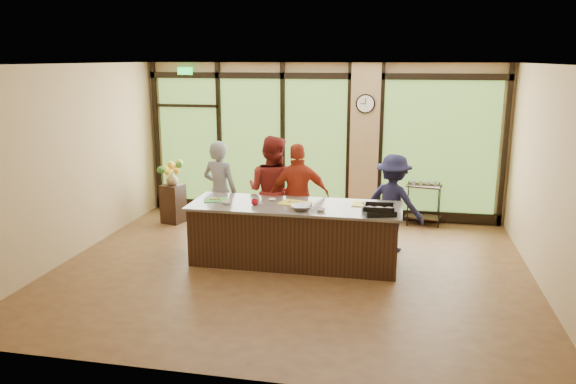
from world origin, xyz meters
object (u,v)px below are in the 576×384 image
at_px(island_base, 295,235).
at_px(cook_left, 220,191).
at_px(roasting_pan, 379,212).
at_px(flower_stand, 173,204).
at_px(cook_right, 393,203).
at_px(bar_cart, 424,199).

distance_m(island_base, cook_left, 1.71).
height_order(island_base, roasting_pan, roasting_pan).
distance_m(cook_left, flower_stand, 1.59).
height_order(cook_right, flower_stand, cook_right).
relative_size(cook_left, bar_cart, 2.05).
xyz_separation_m(cook_right, bar_cart, (0.55, 1.58, -0.29)).
relative_size(cook_left, flower_stand, 2.35).
xyz_separation_m(cook_left, roasting_pan, (2.72, -1.11, 0.09)).
bearing_deg(bar_cart, cook_right, -97.10).
height_order(cook_left, roasting_pan, cook_left).
xyz_separation_m(cook_left, flower_stand, (-1.23, 0.87, -0.50)).
xyz_separation_m(cook_right, roasting_pan, (-0.18, -1.17, 0.16)).
relative_size(island_base, flower_stand, 4.19).
xyz_separation_m(cook_left, cook_right, (2.90, 0.06, -0.07)).
height_order(island_base, bar_cart, island_base).
xyz_separation_m(flower_stand, bar_cart, (4.68, 0.77, 0.14)).
bearing_deg(cook_left, flower_stand, -20.93).
bearing_deg(island_base, flower_stand, 148.02).
distance_m(island_base, roasting_pan, 1.40).
height_order(cook_left, flower_stand, cook_left).
bearing_deg(roasting_pan, flower_stand, 135.96).
relative_size(island_base, bar_cart, 3.64).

